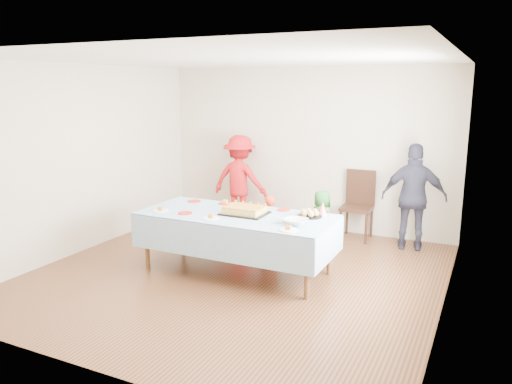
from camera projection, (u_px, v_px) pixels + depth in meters
ground at (237, 274)px, 6.45m from camera, size 5.00×5.00×0.00m
room_walls at (240, 138)px, 6.06m from camera, size 5.04×5.04×2.72m
party_table at (236, 218)px, 6.39m from camera, size 2.50×1.10×0.78m
birthday_cake at (245, 210)px, 6.38m from camera, size 0.56×0.43×0.10m
rolls_tray at (310, 214)px, 6.24m from camera, size 0.31×0.31×0.09m
punch_bowl at (296, 222)px, 5.90m from camera, size 0.28×0.28×0.07m
party_hat at (323, 209)px, 6.29m from camera, size 0.10×0.10×0.18m
fork_pile at (282, 221)px, 5.93m from camera, size 0.24×0.18×0.07m
plate_red_far_a at (194, 201)px, 7.06m from camera, size 0.19×0.19×0.01m
plate_red_far_b at (225, 204)px, 6.92m from camera, size 0.19×0.19×0.01m
plate_red_far_c at (255, 208)px, 6.65m from camera, size 0.20×0.20×0.01m
plate_red_far_d at (283, 210)px, 6.58m from camera, size 0.18×0.18×0.01m
plate_red_near at (185, 213)px, 6.41m from camera, size 0.19×0.19×0.01m
plate_white_left at (161, 211)px, 6.53m from camera, size 0.21×0.21×0.01m
plate_white_mid at (211, 218)px, 6.15m from camera, size 0.20×0.20×0.01m
plate_white_right at (288, 230)px, 5.66m from camera, size 0.20×0.20×0.01m
dining_chair at (358, 201)px, 7.91m from camera, size 0.48×0.48×1.08m
toddler_left at (269, 224)px, 7.22m from camera, size 0.37×0.32×0.86m
toddler_mid at (321, 220)px, 7.33m from camera, size 0.51×0.43×0.90m
toddler_right at (321, 234)px, 6.80m from camera, size 0.46×0.39×0.80m
adult_left at (240, 180)px, 8.69m from camera, size 1.01×0.58×1.56m
adult_right at (414, 197)px, 7.29m from camera, size 0.97×0.52×1.58m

